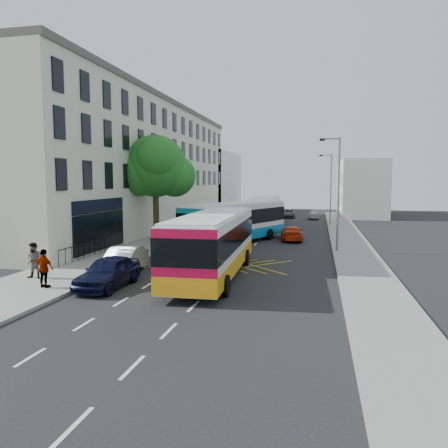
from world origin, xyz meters
The scene contains 21 objects.
ground centered at (0.00, 0.00, 0.00)m, with size 120.00×120.00×0.00m, color black.
pavement_left centered at (-8.50, 15.00, 0.07)m, with size 5.00×70.00×0.15m, color gray.
pavement_right centered at (7.50, 15.00, 0.07)m, with size 3.00×70.00×0.15m, color gray.
terrace_main centered at (-14.00, 24.49, 6.76)m, with size 8.30×45.00×13.50m.
terrace_far centered at (-14.00, 55.00, 5.00)m, with size 8.00×20.00×10.00m, color silver.
building_right centered at (11.00, 48.00, 4.00)m, with size 6.00×18.00×8.00m, color silver.
street_tree centered at (-8.51, 14.97, 6.29)m, with size 6.30×5.70×8.80m.
lamp_near centered at (6.20, 12.00, 4.62)m, with size 1.45×0.15×8.00m.
lamp_far centered at (6.20, 32.00, 4.62)m, with size 1.45×0.15×8.00m.
railings centered at (-9.70, 5.30, 0.72)m, with size 0.08×5.60×1.14m, color black, non-canonical shape.
bus_near centered at (-0.54, 2.72, 1.78)m, with size 3.32×12.10×3.38m.
bus_mid centered at (-1.67, 15.31, 1.76)m, with size 7.10×12.00×3.34m.
bus_far centered at (-0.86, 28.45, 1.70)m, with size 3.10×11.57×3.24m.
motorbike centered at (-0.49, -1.27, 0.88)m, with size 0.70×2.10×1.87m.
parked_car_blue centered at (-4.90, -0.80, 0.76)m, with size 1.79×4.45×1.52m, color black.
parked_car_silver centered at (-5.60, 2.40, 0.73)m, with size 1.55×4.44×1.46m, color #A2A4A9.
red_hatchback centered at (2.72, 17.77, 0.63)m, with size 1.77×4.36×1.26m, color red.
distant_car_grey centered at (0.79, 41.12, 0.59)m, with size 1.97×4.26×1.18m, color #44474C.
distant_car_silver centered at (4.35, 39.14, 0.58)m, with size 1.38×3.43×1.17m, color #B9BCC1.
pedestrian_near centered at (-9.18, -0.41, 1.07)m, with size 0.90×0.70×1.85m, color gray.
pedestrian_far centered at (-7.51, -2.00, 1.06)m, with size 1.07×0.44×1.82m, color gray.
Camera 1 is at (4.93, -19.80, 5.15)m, focal length 35.00 mm.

